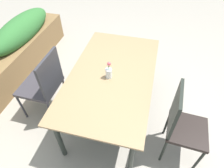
# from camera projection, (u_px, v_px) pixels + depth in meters

# --- Properties ---
(ground_plane) EXTENTS (12.00, 12.00, 0.00)m
(ground_plane) POSITION_uv_depth(u_px,v_px,m) (109.00, 107.00, 2.74)
(ground_plane) COLOR gray
(dining_table) EXTENTS (1.70, 0.96, 0.72)m
(dining_table) POSITION_uv_depth(u_px,v_px,m) (112.00, 77.00, 2.23)
(dining_table) COLOR #8C704C
(dining_table) RESTS_ON ground
(chair_far_side) EXTENTS (0.47, 0.47, 0.96)m
(chair_far_side) POSITION_uv_depth(u_px,v_px,m) (44.00, 83.00, 2.33)
(chair_far_side) COLOR #363136
(chair_far_side) RESTS_ON ground
(chair_near_left) EXTENTS (0.43, 0.43, 0.97)m
(chair_near_left) POSITION_uv_depth(u_px,v_px,m) (182.00, 123.00, 1.91)
(chair_near_left) COLOR black
(chair_near_left) RESTS_ON ground
(flower_vase) EXTENTS (0.07, 0.07, 0.21)m
(flower_vase) POSITION_uv_depth(u_px,v_px,m) (109.00, 72.00, 2.09)
(flower_vase) COLOR silver
(flower_vase) RESTS_ON dining_table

